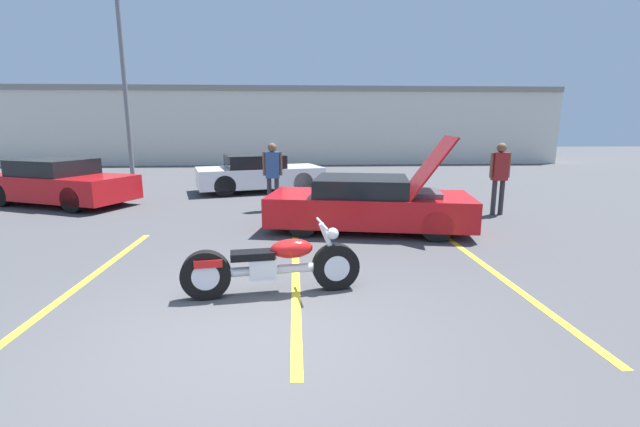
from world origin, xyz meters
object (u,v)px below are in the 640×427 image
at_px(show_car_hood_open, 370,204).
at_px(parked_car_left_row, 59,183).
at_px(spectator_by_show_car, 500,172).
at_px(motorcycle, 273,266).
at_px(parked_car_right_row, 259,174).
at_px(spectator_near_motorcycle, 273,170).
at_px(light_pole, 125,65).

relative_size(show_car_hood_open, parked_car_left_row, 0.98).
bearing_deg(spectator_by_show_car, motorcycle, -137.91).
bearing_deg(motorcycle, parked_car_right_row, 87.95).
relative_size(parked_car_left_row, spectator_near_motorcycle, 2.59).
distance_m(parked_car_right_row, spectator_near_motorcycle, 3.50).
bearing_deg(parked_car_right_row, spectator_by_show_car, -50.07).
bearing_deg(show_car_hood_open, parked_car_left_row, 167.83).
distance_m(motorcycle, show_car_hood_open, 4.00).
bearing_deg(light_pole, parked_car_left_row, -89.05).
bearing_deg(show_car_hood_open, parked_car_right_row, 126.99).
xyz_separation_m(light_pole, spectator_near_motorcycle, (6.24, -7.23, -3.56)).
bearing_deg(show_car_hood_open, motorcycle, -108.12).
relative_size(light_pole, parked_car_right_row, 1.88).
relative_size(show_car_hood_open, spectator_near_motorcycle, 2.55).
relative_size(motorcycle, show_car_hood_open, 0.52).
xyz_separation_m(show_car_hood_open, parked_car_right_row, (-2.85, 5.76, 0.03)).
relative_size(light_pole, spectator_near_motorcycle, 4.75).
relative_size(parked_car_right_row, spectator_by_show_car, 2.50).
xyz_separation_m(light_pole, parked_car_left_row, (0.10, -6.08, -4.01)).
bearing_deg(spectator_by_show_car, show_car_hood_open, -158.10).
distance_m(parked_car_right_row, spectator_by_show_car, 7.73).
xyz_separation_m(light_pole, parked_car_right_row, (5.58, -3.82, -4.03)).
xyz_separation_m(show_car_hood_open, spectator_near_motorcycle, (-2.20, 2.35, 0.49)).
relative_size(light_pole, show_car_hood_open, 1.87).
distance_m(light_pole, spectator_by_show_car, 14.91).
distance_m(motorcycle, parked_car_left_row, 9.50).
xyz_separation_m(parked_car_right_row, spectator_by_show_car, (6.38, -4.35, 0.48)).
distance_m(light_pole, parked_car_right_row, 7.87).
bearing_deg(light_pole, spectator_near_motorcycle, -49.22).
bearing_deg(spectator_near_motorcycle, parked_car_right_row, 100.88).
relative_size(light_pole, motorcycle, 3.56).
relative_size(light_pole, spectator_by_show_car, 4.68).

